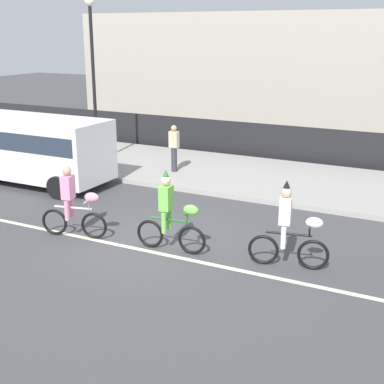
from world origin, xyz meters
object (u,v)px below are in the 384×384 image
parade_cyclist_pink (73,204)px  parade_cyclist_zebra (290,230)px  parked_van_white (37,146)px  street_lamp_post (92,56)px  pedestrian_onlooker (174,147)px  parade_cyclist_lime (171,216)px

parade_cyclist_pink → parade_cyclist_zebra: 5.22m
parked_van_white → street_lamp_post: (0.16, 2.95, 2.71)m
parade_cyclist_pink → pedestrian_onlooker: bearing=95.8°
parade_cyclist_pink → street_lamp_post: (-3.90, 6.19, 3.15)m
parade_cyclist_lime → pedestrian_onlooker: size_ratio=1.19×
parked_van_white → pedestrian_onlooker: 4.53m
parade_cyclist_pink → parade_cyclist_zebra: bearing=7.5°
pedestrian_onlooker → parade_cyclist_pink: bearing=-84.2°
parked_van_white → parade_cyclist_pink: bearing=-38.5°
parade_cyclist_zebra → street_lamp_post: (-9.08, 5.50, 3.15)m
parade_cyclist_lime → pedestrian_onlooker: parade_cyclist_lime is taller
parked_van_white → pedestrian_onlooker: (3.44, 2.94, -0.27)m
parked_van_white → parade_cyclist_lime: bearing=-23.9°
parade_cyclist_zebra → parked_van_white: bearing=164.6°
parade_cyclist_zebra → parked_van_white: (-9.24, 2.55, 0.44)m
parade_cyclist_zebra → pedestrian_onlooker: 7.99m
parade_cyclist_pink → parade_cyclist_lime: size_ratio=1.00×
street_lamp_post → parade_cyclist_pink: bearing=-57.8°
parade_cyclist_pink → street_lamp_post: 7.96m
parade_cyclist_pink → parked_van_white: (-4.06, 3.24, 0.44)m
street_lamp_post → pedestrian_onlooker: (3.28, -0.01, -2.97)m
parade_cyclist_lime → street_lamp_post: (-6.42, 5.87, 3.15)m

